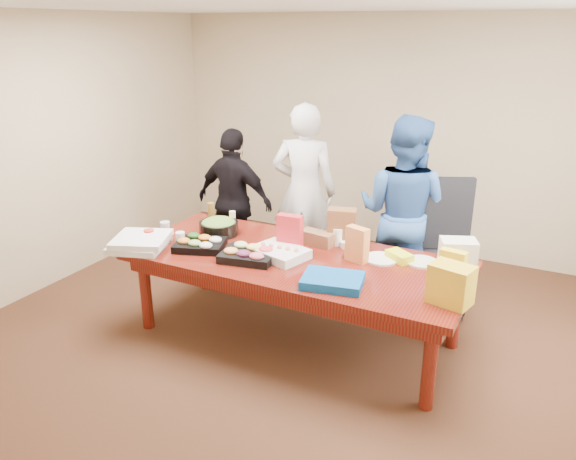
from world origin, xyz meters
The scene contains 36 objects.
floor centered at (0.00, 0.00, -0.01)m, with size 5.50×5.00×0.02m, color #47301E.
ceiling centered at (0.00, 0.00, 2.71)m, with size 5.50×5.00×0.02m, color white.
wall_back centered at (0.00, 2.50, 1.35)m, with size 5.50×0.04×2.70m, color beige.
wall_front centered at (0.00, -2.50, 1.35)m, with size 5.50×0.04×2.70m, color beige.
wall_left centered at (-2.75, 0.00, 1.35)m, with size 0.04×5.00×2.70m, color beige.
conference_table centered at (0.00, 0.00, 0.38)m, with size 2.80×1.20×0.75m, color #4C1C0F.
office_chair centered at (0.95, 0.90, 0.61)m, with size 0.62×0.62×1.22m, color black.
person_center centered at (-0.51, 1.23, 0.92)m, with size 0.67×0.44×1.84m, color white.
person_right centered at (0.59, 1.05, 0.91)m, with size 0.89×0.69×1.82m, color #2C5597.
person_left centered at (-1.23, 1.01, 0.78)m, with size 0.91×0.38×1.56m, color black.
veggie_tray centered at (-0.82, -0.20, 0.78)m, with size 0.41×0.32×0.06m, color black.
fruit_tray centered at (-0.33, -0.21, 0.78)m, with size 0.43×0.34×0.07m, color black.
sheet_cake centered at (-0.12, -0.06, 0.79)m, with size 0.44×0.33×0.08m, color white.
salad_bowl centered at (-0.87, 0.17, 0.81)m, with size 0.36×0.36×0.12m, color black.
chip_bag_blue centered at (0.47, -0.34, 0.78)m, with size 0.44×0.33×0.07m, color #0B4FA3.
chip_bag_red centered at (-0.12, 0.12, 0.91)m, with size 0.21×0.09×0.31m, color red.
chip_bag_yellow centered at (1.25, 0.02, 0.89)m, with size 0.19×0.08×0.28m, color yellow.
chip_bag_orange centered at (0.48, 0.15, 0.90)m, with size 0.19×0.08×0.29m, color orange.
mayo_jar centered at (0.21, 0.41, 0.83)m, with size 0.10×0.10×0.15m, color white.
mustard_bottle centered at (0.22, 0.45, 0.84)m, with size 0.07×0.07×0.19m, color #EEF612.
dressing_bottle centered at (-1.11, 0.41, 0.85)m, with size 0.06×0.06×0.20m, color brown.
ranch_bottle centered at (-0.83, 0.34, 0.84)m, with size 0.06×0.06×0.18m, color #F9E7C1.
banana_bunch centered at (0.78, 0.31, 0.79)m, with size 0.22×0.13×0.07m, color yellow.
bread_loaf centered at (0.04, 0.34, 0.81)m, with size 0.30×0.13×0.12m, color brown.
kraft_bag centered at (0.22, 0.46, 0.91)m, with size 0.24×0.14×0.32m, color brown.
red_cup centered at (-1.30, -0.28, 0.81)m, with size 0.09×0.09×0.12m, color #BB3623.
clear_cup_a centered at (-1.03, -0.19, 0.80)m, with size 0.08×0.08×0.11m, color white.
clear_cup_b centered at (-1.30, -0.06, 0.81)m, with size 0.09×0.09×0.12m, color silver.
pizza_box_lower centered at (-1.30, -0.42, 0.78)m, with size 0.44×0.44×0.05m, color white.
pizza_box_upper centered at (-1.28, -0.41, 0.83)m, with size 0.44×0.44×0.05m, color white.
plate_a centered at (0.65, 0.27, 0.76)m, with size 0.29×0.29×0.02m, color white.
plate_b centered at (0.96, 0.35, 0.76)m, with size 0.26×0.26×0.02m, color silver.
dip_bowl_a centered at (0.31, 0.40, 0.78)m, with size 0.14×0.14×0.06m, color beige.
dip_bowl_b centered at (-0.24, 0.38, 0.78)m, with size 0.16×0.16×0.07m, color white.
grocery_bag_white centered at (1.25, 0.25, 0.89)m, with size 0.26×0.19×0.28m, color white.
grocery_bag_yellow centered at (1.30, -0.25, 0.89)m, with size 0.28×0.20×0.28m, color gold.
Camera 1 is at (1.86, -3.81, 2.55)m, focal length 34.71 mm.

